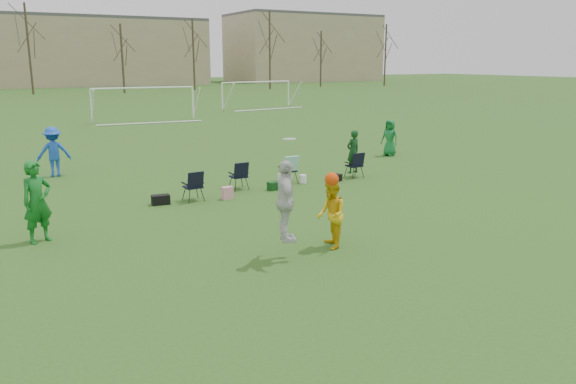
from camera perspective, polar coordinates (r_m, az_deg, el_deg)
ground at (r=12.10m, az=7.21°, el=-7.97°), size 260.00×260.00×0.00m
fielder_green_near at (r=14.89m, az=-24.13°, el=-0.92°), size 0.87×0.74×2.02m
fielder_blue at (r=23.21m, az=-22.72°, el=3.78°), size 1.24×0.73×1.90m
fielder_green_far at (r=26.59m, az=10.29°, el=5.45°), size 0.81×0.97×1.68m
center_contest at (r=12.75m, az=2.14°, el=-1.57°), size 2.12×1.25×2.74m
sideline_setup at (r=19.95m, az=-0.02°, el=2.23°), size 8.28×1.66×1.79m
goal_mid at (r=42.51m, az=-14.47°, el=9.57°), size 7.40×0.63×2.46m
goal_right at (r=52.32m, az=-3.20°, el=10.58°), size 7.35×1.14×2.46m
tree_line at (r=79.22m, az=-24.52°, el=12.64°), size 110.28×3.28×11.40m
building_row at (r=105.93m, az=-22.25°, el=13.20°), size 126.00×16.00×13.00m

